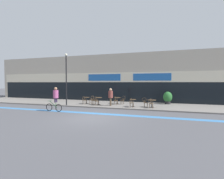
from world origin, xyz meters
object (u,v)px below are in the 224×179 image
Objects in this scene: bistro_table_4 at (152,102)px; pedestrian_near_end at (111,95)px; bistro_table_0 at (87,99)px; cafe_chair_1_near at (96,100)px; cafe_chair_3_near at (131,102)px; cafe_chair_0_near at (84,100)px; cafe_chair_4_side at (145,102)px; cafe_chair_4_near at (151,103)px; bistro_table_2 at (117,99)px; lamp_post at (66,76)px; cafe_chair_0_side at (92,99)px; bistro_table_3 at (133,102)px; cafe_chair_2_near at (116,100)px; cafe_chair_1_side at (93,100)px; planter_pot at (168,98)px; bistro_table_1 at (99,100)px; cyclist_0 at (55,97)px; cafe_chair_2_side at (123,99)px.

bistro_table_4 is 0.45× the size of pedestrian_near_end.
cafe_chair_1_near is (1.65, -1.07, 0.01)m from bistro_table_0.
cafe_chair_3_near is at bearing 155.29° from pedestrian_near_end.
cafe_chair_0_near is 1.00× the size of cafe_chair_4_side.
bistro_table_2 is at bearing 66.50° from cafe_chair_4_near.
bistro_table_0 is 3.43m from lamp_post.
bistro_table_0 is 0.14× the size of lamp_post.
cafe_chair_0_side is 1.00× the size of cafe_chair_1_near.
bistro_table_0 is 1.02× the size of bistro_table_3.
cafe_chair_4_side is at bearing -109.69° from cafe_chair_2_near.
cafe_chair_1_side is 2.18m from pedestrian_near_end.
cafe_chair_1_near is at bearing -152.45° from planter_pot.
bistro_table_1 is at bearing 163.58° from cafe_chair_0_side.
bistro_table_0 is 3.42m from bistro_table_2.
cafe_chair_4_side is 0.51× the size of pedestrian_near_end.
cafe_chair_1_near reaches higher than bistro_table_3.
cafe_chair_0_near is at bearing 89.87° from cafe_chair_4_near.
bistro_table_1 is 0.86× the size of cafe_chair_2_near.
cafe_chair_1_near is at bearing -89.50° from bistro_table_1.
cafe_chair_1_near is 2.10m from cafe_chair_2_near.
planter_pot is (6.90, 3.60, 0.19)m from cafe_chair_1_near.
cafe_chair_3_near is (4.76, -1.38, 0.00)m from cafe_chair_0_side.
cyclist_0 is (-3.77, -5.77, 0.59)m from bistro_table_2.
bistro_table_3 is at bearing -133.86° from planter_pot.
bistro_table_3 is at bearing -140.82° from cyclist_0.
cyclist_0 is (-5.83, -4.19, 0.60)m from bistro_table_3.
cafe_chair_2_near is at bearing 155.22° from bistro_table_3.
bistro_table_4 is (1.79, 0.10, 0.01)m from bistro_table_3.
cafe_chair_2_near is 1.00× the size of cafe_chair_4_side.
cafe_chair_1_side is 0.67× the size of planter_pot.
cafe_chair_2_side is at bearing 25.26° from lamp_post.
cafe_chair_0_side is (-6.55, 0.65, -0.00)m from bistro_table_4.
cafe_chair_1_side is 4.46m from cafe_chair_3_near.
bistro_table_3 is 7.38m from lamp_post.
cafe_chair_4_near is at bearing -10.19° from bistro_table_0.
cafe_chair_4_side is (5.93, -0.65, 0.00)m from cafe_chair_0_side.
pedestrian_near_end reaches higher than cafe_chair_1_side.
bistro_table_2 is (3.32, 0.82, 0.00)m from bistro_table_0.
cafe_chair_1_side is (-4.37, 0.31, 0.01)m from bistro_table_3.
cafe_chair_0_near reaches higher than bistro_table_4.
bistro_table_0 is at bearing 49.92° from lamp_post.
lamp_post is at bearing 46.18° from cafe_chair_0_side.
lamp_post is at bearing 98.05° from cafe_chair_1_near.
cafe_chair_0_side is 1.00× the size of cafe_chair_2_side.
cafe_chair_4_near is 0.17× the size of lamp_post.
cafe_chair_3_near is at bearing 170.41° from cafe_chair_0_side.
bistro_table_1 is 0.86× the size of cafe_chair_4_near.
bistro_table_4 is (7.18, -0.66, 0.01)m from bistro_table_0.
cyclist_0 is at bearing -114.26° from cafe_chair_1_side.
cyclist_0 is at bearing 54.38° from cafe_chair_2_side.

